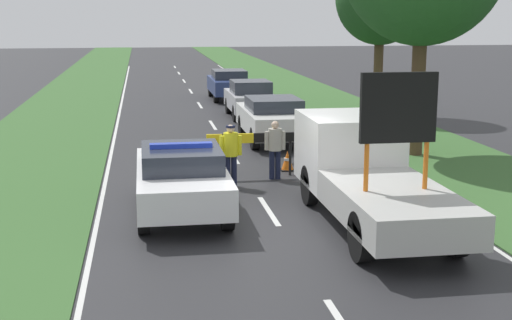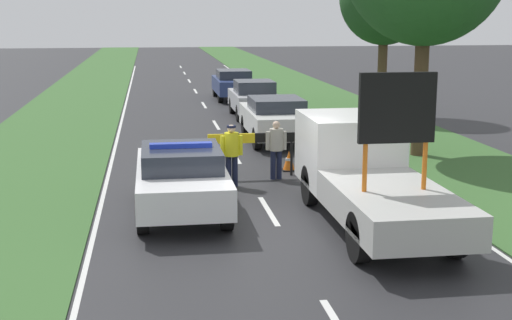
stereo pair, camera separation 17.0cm
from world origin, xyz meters
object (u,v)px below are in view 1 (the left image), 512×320
object	(u,v)px
road_barrier	(253,141)
traffic_cone_centre_front	(299,157)
police_officer	(231,150)
work_truck	(365,170)
pedestrian_civilian	(275,145)
queued_car_van_white	(273,118)
queued_car_hatch_blue	(229,84)
traffic_cone_near_truck	(157,163)
queued_car_sedan_silver	(250,98)
traffic_cone_near_police	(287,161)
police_car	(181,177)

from	to	relation	value
road_barrier	traffic_cone_centre_front	bearing A→B (deg)	31.43
police_officer	traffic_cone_centre_front	size ratio (longest dim) A/B	3.21
work_truck	pedestrian_civilian	world-z (taller)	work_truck
queued_car_van_white	queued_car_hatch_blue	bearing A→B (deg)	-90.00
pedestrian_civilian	traffic_cone_near_truck	bearing A→B (deg)	-172.55
traffic_cone_centre_front	queued_car_sedan_silver	distance (m)	9.97
road_barrier	traffic_cone_centre_front	world-z (taller)	road_barrier
pedestrian_civilian	traffic_cone_near_police	distance (m)	1.29
work_truck	traffic_cone_centre_front	xyz separation A→B (m)	(-0.19, 5.51, -0.82)
work_truck	pedestrian_civilian	size ratio (longest dim) A/B	4.02
police_car	pedestrian_civilian	world-z (taller)	police_car
traffic_cone_near_police	queued_car_van_white	distance (m)	4.66
traffic_cone_near_police	police_car	bearing A→B (deg)	-129.23
road_barrier	police_officer	bearing A→B (deg)	-132.45
police_officer	pedestrian_civilian	distance (m)	1.41
police_car	queued_car_hatch_blue	bearing A→B (deg)	74.94
queued_car_hatch_blue	police_officer	bearing A→B (deg)	83.19
work_truck	queued_car_sedan_silver	size ratio (longest dim) A/B	1.56
queued_car_hatch_blue	pedestrian_civilian	bearing A→B (deg)	86.90
work_truck	police_car	bearing A→B (deg)	-12.69
police_officer	traffic_cone_centre_front	xyz separation A→B (m)	(2.27, 2.20, -0.70)
pedestrian_civilian	traffic_cone_near_truck	xyz separation A→B (m)	(-3.08, 0.92, -0.57)
police_car	queued_car_sedan_silver	size ratio (longest dim) A/B	1.18
police_car	pedestrian_civilian	xyz separation A→B (m)	(2.62, 2.89, 0.11)
traffic_cone_near_police	road_barrier	bearing A→B (deg)	-150.15
traffic_cone_centre_front	queued_car_sedan_silver	world-z (taller)	queued_car_sedan_silver
traffic_cone_near_truck	queued_car_van_white	xyz separation A→B (m)	(4.05, 4.67, 0.47)
police_car	traffic_cone_near_truck	world-z (taller)	police_car
traffic_cone_centre_front	traffic_cone_near_truck	world-z (taller)	traffic_cone_near_truck
road_barrier	traffic_cone_near_police	world-z (taller)	road_barrier
traffic_cone_centre_front	queued_car_van_white	bearing A→B (deg)	90.59
traffic_cone_near_police	queued_car_hatch_blue	distance (m)	17.05
queued_car_sedan_silver	police_officer	bearing A→B (deg)	79.07
queued_car_sedan_silver	traffic_cone_centre_front	bearing A→B (deg)	89.56
police_car	queued_car_van_white	world-z (taller)	police_car
traffic_cone_centre_front	police_car	bearing A→B (deg)	-129.23
queued_car_van_white	queued_car_sedan_silver	distance (m)	5.93
police_officer	road_barrier	bearing A→B (deg)	-134.97
traffic_cone_near_truck	queued_car_hatch_blue	xyz separation A→B (m)	(4.05, 17.10, 0.45)
police_officer	queued_car_hatch_blue	size ratio (longest dim) A/B	0.36
traffic_cone_centre_front	queued_car_sedan_silver	size ratio (longest dim) A/B	0.12
police_officer	traffic_cone_centre_front	world-z (taller)	police_officer
pedestrian_civilian	traffic_cone_centre_front	size ratio (longest dim) A/B	3.14
pedestrian_civilian	police_car	bearing A→B (deg)	-108.13
police_car	road_barrier	distance (m)	3.89
pedestrian_civilian	traffic_cone_near_truck	size ratio (longest dim) A/B	2.26
road_barrier	traffic_cone_near_truck	xyz separation A→B (m)	(-2.56, 0.54, -0.62)
police_officer	traffic_cone_near_truck	size ratio (longest dim) A/B	2.31
queued_car_van_white	queued_car_sedan_silver	bearing A→B (deg)	-91.13
work_truck	police_officer	bearing A→B (deg)	-50.68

